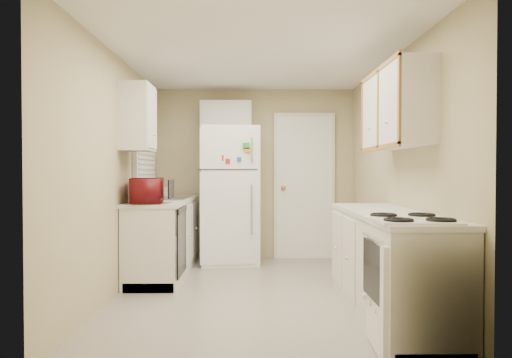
{
  "coord_description": "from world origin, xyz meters",
  "views": [
    {
      "loc": [
        -0.06,
        -4.59,
        1.25
      ],
      "look_at": [
        0.0,
        0.5,
        1.15
      ],
      "focal_mm": 32.0,
      "sensor_mm": 36.0,
      "label": 1
    }
  ],
  "objects": [
    {
      "name": "floor",
      "position": [
        0.0,
        0.0,
        0.0
      ],
      "size": [
        3.8,
        3.8,
        0.0
      ],
      "primitive_type": "plane",
      "color": "#B1A89D",
      "rests_on": "ground"
    },
    {
      "name": "ceiling",
      "position": [
        0.0,
        0.0,
        2.4
      ],
      "size": [
        3.8,
        3.8,
        0.0
      ],
      "primitive_type": "plane",
      "color": "white",
      "rests_on": "floor"
    },
    {
      "name": "wall_left",
      "position": [
        -1.4,
        0.0,
        1.2
      ],
      "size": [
        3.8,
        3.8,
        0.0
      ],
      "primitive_type": "plane",
      "color": "tan",
      "rests_on": "floor"
    },
    {
      "name": "wall_right",
      "position": [
        1.4,
        0.0,
        1.2
      ],
      "size": [
        3.8,
        3.8,
        0.0
      ],
      "primitive_type": "plane",
      "color": "tan",
      "rests_on": "floor"
    },
    {
      "name": "wall_back",
      "position": [
        0.0,
        1.9,
        1.2
      ],
      "size": [
        2.8,
        2.8,
        0.0
      ],
      "primitive_type": "plane",
      "color": "tan",
      "rests_on": "floor"
    },
    {
      "name": "wall_front",
      "position": [
        0.0,
        -1.9,
        1.2
      ],
      "size": [
        2.8,
        2.8,
        0.0
      ],
      "primitive_type": "plane",
      "color": "tan",
      "rests_on": "floor"
    },
    {
      "name": "left_counter",
      "position": [
        -1.1,
        0.9,
        0.45
      ],
      "size": [
        0.6,
        1.8,
        0.9
      ],
      "primitive_type": "cube",
      "color": "silver",
      "rests_on": "floor"
    },
    {
      "name": "dishwasher",
      "position": [
        -0.81,
        0.3,
        0.49
      ],
      "size": [
        0.03,
        0.58,
        0.72
      ],
      "primitive_type": "cube",
      "color": "black",
      "rests_on": "floor"
    },
    {
      "name": "sink",
      "position": [
        -1.1,
        1.05,
        0.86
      ],
      "size": [
        0.54,
        0.74,
        0.16
      ],
      "primitive_type": "cube",
      "color": "gray",
      "rests_on": "left_counter"
    },
    {
      "name": "microwave",
      "position": [
        -1.15,
        0.22,
        1.05
      ],
      "size": [
        0.51,
        0.34,
        0.32
      ],
      "primitive_type": "imported",
      "rotation": [
        0.0,
        0.0,
        1.72
      ],
      "color": "maroon",
      "rests_on": "left_counter"
    },
    {
      "name": "soap_bottle",
      "position": [
        -1.15,
        1.46,
        1.0
      ],
      "size": [
        0.11,
        0.11,
        0.19
      ],
      "primitive_type": "imported",
      "rotation": [
        0.0,
        0.0,
        -0.41
      ],
      "color": "silver",
      "rests_on": "left_counter"
    },
    {
      "name": "window_blinds",
      "position": [
        -1.36,
        1.05,
        1.6
      ],
      "size": [
        0.1,
        0.98,
        1.08
      ],
      "primitive_type": "cube",
      "color": "silver",
      "rests_on": "wall_left"
    },
    {
      "name": "upper_cabinet_left",
      "position": [
        -1.25,
        0.22,
        1.8
      ],
      "size": [
        0.3,
        0.45,
        0.7
      ],
      "primitive_type": "cube",
      "color": "silver",
      "rests_on": "wall_left"
    },
    {
      "name": "refrigerator",
      "position": [
        -0.35,
        1.57,
        0.91
      ],
      "size": [
        0.82,
        0.8,
        1.83
      ],
      "primitive_type": "cube",
      "rotation": [
        0.0,
        0.0,
        0.1
      ],
      "color": "white",
      "rests_on": "floor"
    },
    {
      "name": "cabinet_over_fridge",
      "position": [
        -0.4,
        1.75,
        2.0
      ],
      "size": [
        0.7,
        0.3,
        0.4
      ],
      "primitive_type": "cube",
      "color": "silver",
      "rests_on": "wall_back"
    },
    {
      "name": "interior_door",
      "position": [
        0.7,
        1.86,
        1.02
      ],
      "size": [
        0.86,
        0.06,
        2.08
      ],
      "primitive_type": "cube",
      "color": "white",
      "rests_on": "floor"
    },
    {
      "name": "right_counter",
      "position": [
        1.1,
        -0.8,
        0.45
      ],
      "size": [
        0.6,
        2.0,
        0.9
      ],
      "primitive_type": "cube",
      "color": "silver",
      "rests_on": "floor"
    },
    {
      "name": "stove",
      "position": [
        1.05,
        -1.45,
        0.39
      ],
      "size": [
        0.55,
        0.66,
        0.77
      ],
      "primitive_type": "cube",
      "rotation": [
        0.0,
        0.0,
        -0.06
      ],
      "color": "white",
      "rests_on": "floor"
    },
    {
      "name": "upper_cabinet_right",
      "position": [
        1.25,
        -0.5,
        1.8
      ],
      "size": [
        0.3,
        1.2,
        0.7
      ],
      "primitive_type": "cube",
      "color": "silver",
      "rests_on": "wall_right"
    }
  ]
}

